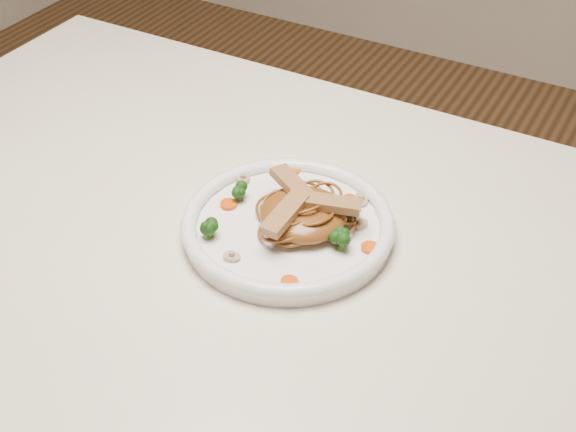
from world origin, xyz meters
The scene contains 19 objects.
table centered at (0.00, 0.00, 0.65)m, with size 1.20×0.80×0.75m.
plate centered at (0.07, 0.02, 0.76)m, with size 0.27×0.27×0.02m, color white.
noodle_mound centered at (0.09, 0.03, 0.78)m, with size 0.11×0.11×0.04m, color brown.
chicken_a centered at (0.12, 0.05, 0.80)m, with size 0.08×0.02×0.01m, color tan.
chicken_b centered at (0.06, 0.06, 0.80)m, with size 0.08×0.02×0.01m, color tan.
chicken_c centered at (0.08, 0.00, 0.80)m, with size 0.08×0.03×0.01m, color tan.
broccoli_0 centered at (0.14, 0.07, 0.78)m, with size 0.03×0.03×0.03m, color #16460E, non-canonical shape.
broccoli_1 centered at (-0.01, 0.04, 0.78)m, with size 0.02×0.02×0.03m, color #16460E, non-canonical shape.
broccoli_2 centered at (0.00, -0.05, 0.78)m, with size 0.03×0.03×0.03m, color #16460E, non-canonical shape.
broccoli_3 centered at (0.15, 0.02, 0.78)m, with size 0.02×0.02×0.03m, color #16460E, non-canonical shape.
carrot_0 centered at (0.12, 0.10, 0.77)m, with size 0.02×0.02×0.01m, color #E14808.
carrot_1 centered at (-0.01, 0.02, 0.77)m, with size 0.02×0.02×0.01m, color #E14808.
carrot_2 centered at (0.18, 0.03, 0.77)m, with size 0.02×0.02×0.01m, color #E14808.
carrot_3 centered at (0.02, 0.13, 0.77)m, with size 0.02×0.02×0.01m, color #E14808.
carrot_4 centered at (0.13, -0.07, 0.77)m, with size 0.02×0.02×0.01m, color #E14808.
mushroom_0 centered at (0.05, -0.07, 0.77)m, with size 0.02×0.02×0.01m, color #BCA88D.
mushroom_1 centered at (0.15, 0.06, 0.77)m, with size 0.02×0.02×0.01m, color #BCA88D.
mushroom_2 centered at (-0.02, 0.08, 0.77)m, with size 0.02×0.02×0.01m, color #BCA88D.
mushroom_3 centered at (0.13, 0.11, 0.77)m, with size 0.02×0.02×0.01m, color #BCA88D.
Camera 1 is at (0.44, -0.63, 1.38)m, focal length 48.53 mm.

